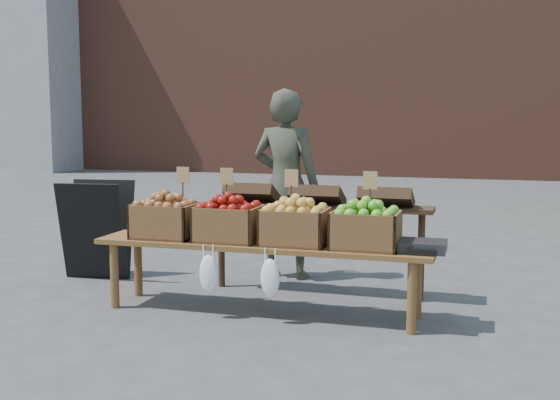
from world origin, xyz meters
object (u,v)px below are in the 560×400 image
(crate_red_apples, at_px, (295,227))
(weighing_scale, at_px, (423,246))
(vendor, at_px, (286,184))
(back_table, at_px, (317,236))
(chalkboard_sign, at_px, (97,229))
(crate_russet_pears, at_px, (229,223))
(crate_golden_apples, at_px, (166,220))
(crate_green_apples, at_px, (366,230))
(display_bench, at_px, (262,278))

(crate_red_apples, height_order, weighing_scale, crate_red_apples)
(vendor, bearing_deg, weighing_scale, 145.37)
(back_table, xyz_separation_m, weighing_scale, (0.98, -0.72, 0.09))
(back_table, distance_m, crate_red_apples, 0.74)
(chalkboard_sign, relative_size, back_table, 0.45)
(chalkboard_sign, xyz_separation_m, back_table, (2.17, 0.03, 0.04))
(chalkboard_sign, height_order, weighing_scale, chalkboard_sign)
(back_table, height_order, crate_russet_pears, back_table)
(vendor, relative_size, crate_russet_pears, 3.63)
(crate_red_apples, bearing_deg, crate_russet_pears, 180.00)
(crate_golden_apples, bearing_deg, crate_red_apples, 0.00)
(vendor, relative_size, chalkboard_sign, 1.90)
(vendor, bearing_deg, crate_green_apples, 135.28)
(back_table, bearing_deg, crate_red_apples, -89.88)
(vendor, relative_size, display_bench, 0.67)
(crate_russet_pears, bearing_deg, crate_golden_apples, 180.00)
(crate_golden_apples, relative_size, weighing_scale, 1.47)
(back_table, bearing_deg, vendor, 129.21)
(crate_russet_pears, bearing_deg, display_bench, 0.00)
(crate_russet_pears, xyz_separation_m, crate_green_apples, (1.10, 0.00, 0.00))
(vendor, distance_m, back_table, 0.81)
(display_bench, height_order, weighing_scale, weighing_scale)
(weighing_scale, bearing_deg, back_table, 143.60)
(back_table, distance_m, crate_golden_apples, 1.33)
(crate_golden_apples, distance_m, crate_russet_pears, 0.55)
(back_table, bearing_deg, crate_golden_apples, -146.76)
(display_bench, bearing_deg, back_table, 69.20)
(back_table, xyz_separation_m, crate_russet_pears, (-0.55, -0.72, 0.19))
(display_bench, bearing_deg, weighing_scale, 0.00)
(crate_golden_apples, height_order, weighing_scale, crate_golden_apples)
(crate_russet_pears, height_order, weighing_scale, crate_russet_pears)
(vendor, height_order, crate_red_apples, vendor)
(display_bench, xyz_separation_m, weighing_scale, (1.25, 0.00, 0.33))
(vendor, height_order, weighing_scale, vendor)
(vendor, xyz_separation_m, back_table, (0.45, -0.55, -0.39))
(chalkboard_sign, bearing_deg, crate_golden_apples, -39.90)
(crate_russet_pears, bearing_deg, vendor, 85.38)
(crate_golden_apples, height_order, crate_red_apples, same)
(back_table, relative_size, display_bench, 0.78)
(vendor, distance_m, weighing_scale, 1.93)
(vendor, xyz_separation_m, chalkboard_sign, (-1.73, -0.58, -0.43))
(crate_green_apples, distance_m, weighing_scale, 0.44)
(vendor, xyz_separation_m, crate_russet_pears, (-0.10, -1.27, -0.20))
(chalkboard_sign, relative_size, display_bench, 0.35)
(vendor, relative_size, crate_red_apples, 3.63)
(chalkboard_sign, xyz_separation_m, crate_golden_apples, (1.07, -0.69, 0.23))
(crate_green_apples, bearing_deg, vendor, 128.22)
(crate_golden_apples, bearing_deg, display_bench, 0.00)
(chalkboard_sign, bearing_deg, vendor, 11.29)
(back_table, distance_m, weighing_scale, 1.22)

